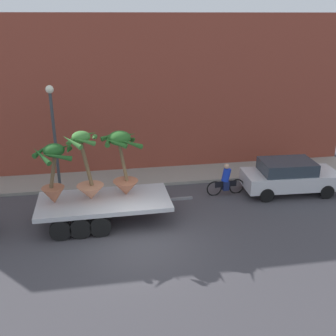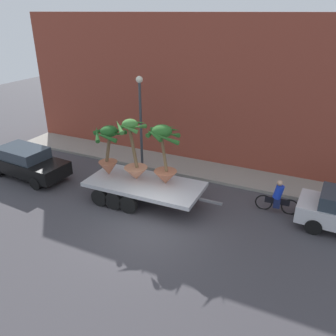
{
  "view_description": "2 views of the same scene",
  "coord_description": "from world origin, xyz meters",
  "px_view_note": "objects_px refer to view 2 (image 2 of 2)",
  "views": [
    {
      "loc": [
        -1.1,
        -12.4,
        7.81
      ],
      "look_at": [
        1.48,
        2.89,
        1.76
      ],
      "focal_mm": 42.11,
      "sensor_mm": 36.0,
      "label": 1
    },
    {
      "loc": [
        5.52,
        -9.95,
        7.96
      ],
      "look_at": [
        -0.25,
        2.23,
        1.75
      ],
      "focal_mm": 36.58,
      "sensor_mm": 36.0,
      "label": 2
    }
  ],
  "objects_px": {
    "potted_palm_middle": "(109,150)",
    "cyclist": "(278,198)",
    "trailing_car": "(26,162)",
    "potted_palm_front": "(134,156)",
    "flatbed_trailer": "(140,186)",
    "potted_palm_rear": "(164,155)",
    "street_lamp": "(140,110)"
  },
  "relations": [
    {
      "from": "potted_palm_rear",
      "to": "potted_palm_middle",
      "type": "height_order",
      "value": "potted_palm_rear"
    },
    {
      "from": "trailing_car",
      "to": "potted_palm_rear",
      "type": "bearing_deg",
      "value": 4.63
    },
    {
      "from": "flatbed_trailer",
      "to": "potted_palm_front",
      "type": "distance_m",
      "value": 1.39
    },
    {
      "from": "flatbed_trailer",
      "to": "trailing_car",
      "type": "xyz_separation_m",
      "value": [
        -6.59,
        -0.31,
        0.07
      ]
    },
    {
      "from": "cyclist",
      "to": "street_lamp",
      "type": "relative_size",
      "value": 0.38
    },
    {
      "from": "cyclist",
      "to": "street_lamp",
      "type": "xyz_separation_m",
      "value": [
        -7.62,
        1.72,
        2.56
      ]
    },
    {
      "from": "potted_palm_front",
      "to": "cyclist",
      "type": "bearing_deg",
      "value": 14.21
    },
    {
      "from": "street_lamp",
      "to": "potted_palm_rear",
      "type": "bearing_deg",
      "value": -47.02
    },
    {
      "from": "cyclist",
      "to": "street_lamp",
      "type": "distance_m",
      "value": 8.22
    },
    {
      "from": "flatbed_trailer",
      "to": "trailing_car",
      "type": "bearing_deg",
      "value": -177.3
    },
    {
      "from": "trailing_car",
      "to": "street_lamp",
      "type": "distance_m",
      "value": 6.51
    },
    {
      "from": "flatbed_trailer",
      "to": "cyclist",
      "type": "distance_m",
      "value": 6.05
    },
    {
      "from": "street_lamp",
      "to": "cyclist",
      "type": "bearing_deg",
      "value": -12.71
    },
    {
      "from": "potted_palm_middle",
      "to": "cyclist",
      "type": "height_order",
      "value": "potted_palm_middle"
    },
    {
      "from": "trailing_car",
      "to": "street_lamp",
      "type": "relative_size",
      "value": 0.97
    },
    {
      "from": "flatbed_trailer",
      "to": "potted_palm_front",
      "type": "bearing_deg",
      "value": 157.87
    },
    {
      "from": "flatbed_trailer",
      "to": "cyclist",
      "type": "xyz_separation_m",
      "value": [
        5.81,
        1.69,
        -0.09
      ]
    },
    {
      "from": "flatbed_trailer",
      "to": "trailing_car",
      "type": "distance_m",
      "value": 6.6
    },
    {
      "from": "potted_palm_middle",
      "to": "trailing_car",
      "type": "xyz_separation_m",
      "value": [
        -5.03,
        -0.3,
        -1.39
      ]
    },
    {
      "from": "potted_palm_middle",
      "to": "cyclist",
      "type": "relative_size",
      "value": 1.3
    },
    {
      "from": "potted_palm_rear",
      "to": "street_lamp",
      "type": "distance_m",
      "value": 4.32
    },
    {
      "from": "flatbed_trailer",
      "to": "cyclist",
      "type": "bearing_deg",
      "value": 16.18
    },
    {
      "from": "flatbed_trailer",
      "to": "potted_palm_rear",
      "type": "xyz_separation_m",
      "value": [
        1.07,
        0.31,
        1.6
      ]
    },
    {
      "from": "potted_palm_middle",
      "to": "trailing_car",
      "type": "height_order",
      "value": "potted_palm_middle"
    },
    {
      "from": "potted_palm_rear",
      "to": "potted_palm_middle",
      "type": "relative_size",
      "value": 1.12
    },
    {
      "from": "potted_palm_middle",
      "to": "cyclist",
      "type": "xyz_separation_m",
      "value": [
        7.37,
        1.69,
        -1.55
      ]
    },
    {
      "from": "potted_palm_middle",
      "to": "trailing_car",
      "type": "bearing_deg",
      "value": -176.58
    },
    {
      "from": "potted_palm_middle",
      "to": "potted_palm_front",
      "type": "bearing_deg",
      "value": 6.52
    },
    {
      "from": "trailing_car",
      "to": "flatbed_trailer",
      "type": "bearing_deg",
      "value": 2.7
    },
    {
      "from": "potted_palm_rear",
      "to": "trailing_car",
      "type": "relative_size",
      "value": 0.58
    },
    {
      "from": "potted_palm_front",
      "to": "potted_palm_rear",
      "type": "bearing_deg",
      "value": 7.27
    },
    {
      "from": "potted_palm_rear",
      "to": "potted_palm_front",
      "type": "height_order",
      "value": "potted_palm_front"
    }
  ]
}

